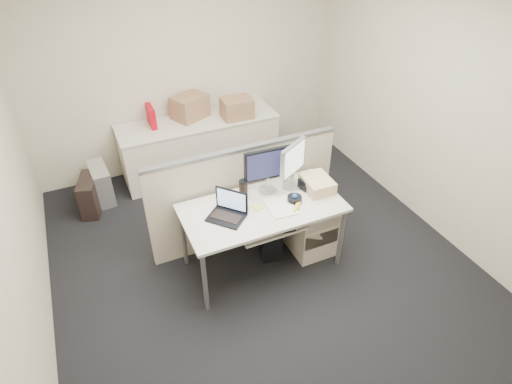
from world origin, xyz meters
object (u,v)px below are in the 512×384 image
laptop (226,208)px  desk_phone (311,185)px  monitor_main (268,171)px  desk (262,212)px

laptop → desk_phone: size_ratio=1.49×
monitor_main → desk_phone: monitor_main is taller
desk → monitor_main: monitor_main is taller
monitor_main → desk_phone: (0.42, -0.13, -0.20)m
desk → desk_phone: (0.57, 0.08, 0.10)m
desk → laptop: 0.41m
monitor_main → desk: bearing=-122.7°
desk → laptop: bearing=-176.9°
desk → desk_phone: bearing=8.0°
desk → monitor_main: size_ratio=3.21×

